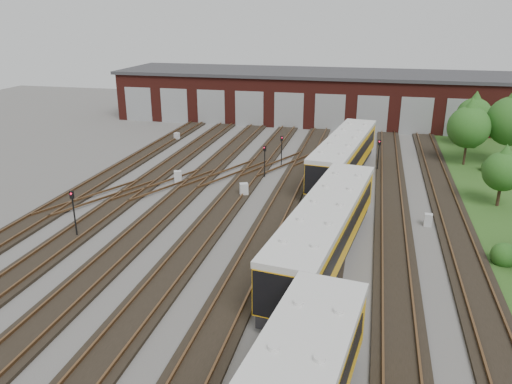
# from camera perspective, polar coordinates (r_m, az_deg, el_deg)

# --- Properties ---
(ground) EXTENTS (120.00, 120.00, 0.00)m
(ground) POSITION_cam_1_polar(r_m,az_deg,el_deg) (30.60, -3.50, -6.53)
(ground) COLOR #474542
(ground) RESTS_ON ground
(track_network) EXTENTS (30.40, 70.00, 0.33)m
(track_network) POSITION_cam_1_polar(r_m,az_deg,el_deg) (31.10, -3.49, -5.85)
(track_network) COLOR black
(track_network) RESTS_ON ground
(maintenance_shed) EXTENTS (51.00, 12.50, 6.35)m
(maintenance_shed) POSITION_cam_1_polar(r_m,az_deg,el_deg) (67.47, 6.36, 10.89)
(maintenance_shed) COLOR #4A1712
(maintenance_shed) RESTS_ON ground
(metro_train) EXTENTS (4.94, 48.08, 3.27)m
(metro_train) POSITION_cam_1_polar(r_m,az_deg,el_deg) (28.53, 7.95, -4.28)
(metro_train) COLOR black
(metro_train) RESTS_ON ground
(signal_mast_0) EXTENTS (0.27, 0.25, 3.15)m
(signal_mast_0) POSITION_cam_1_polar(r_m,az_deg,el_deg) (33.30, -20.14, -1.74)
(signal_mast_0) COLOR black
(signal_mast_0) RESTS_ON ground
(signal_mast_1) EXTENTS (0.26, 0.25, 2.93)m
(signal_mast_1) POSITION_cam_1_polar(r_m,az_deg,el_deg) (46.13, 2.94, 5.12)
(signal_mast_1) COLOR black
(signal_mast_1) RESTS_ON ground
(signal_mast_2) EXTENTS (0.25, 0.24, 2.79)m
(signal_mast_2) POSITION_cam_1_polar(r_m,az_deg,el_deg) (43.14, 1.00, 3.99)
(signal_mast_2) COLOR black
(signal_mast_2) RESTS_ON ground
(signal_mast_3) EXTENTS (0.26, 0.24, 2.88)m
(signal_mast_3) POSITION_cam_1_polar(r_m,az_deg,el_deg) (46.21, 13.86, 4.58)
(signal_mast_3) COLOR black
(signal_mast_3) RESTS_ON ground
(relay_cabinet_0) EXTENTS (0.76, 0.70, 1.03)m
(relay_cabinet_0) POSITION_cam_1_polar(r_m,az_deg,el_deg) (42.55, -8.91, 1.73)
(relay_cabinet_0) COLOR #B0B3B6
(relay_cabinet_0) RESTS_ON ground
(relay_cabinet_1) EXTENTS (0.62, 0.55, 0.88)m
(relay_cabinet_1) POSITION_cam_1_polar(r_m,az_deg,el_deg) (56.97, -9.03, 6.27)
(relay_cabinet_1) COLOR #B0B3B6
(relay_cabinet_1) RESTS_ON ground
(relay_cabinet_2) EXTENTS (0.80, 0.74, 1.06)m
(relay_cabinet_2) POSITION_cam_1_polar(r_m,az_deg,el_deg) (38.89, -1.40, 0.24)
(relay_cabinet_2) COLOR #B0B3B6
(relay_cabinet_2) RESTS_ON ground
(relay_cabinet_3) EXTENTS (0.67, 0.62, 0.91)m
(relay_cabinet_3) POSITION_cam_1_polar(r_m,az_deg,el_deg) (41.50, 11.24, 1.02)
(relay_cabinet_3) COLOR #B0B3B6
(relay_cabinet_3) RESTS_ON ground
(relay_cabinet_4) EXTENTS (0.55, 0.47, 0.86)m
(relay_cabinet_4) POSITION_cam_1_polar(r_m,az_deg,el_deg) (35.50, 19.07, -3.04)
(relay_cabinet_4) COLOR #B0B3B6
(relay_cabinet_4) RESTS_ON ground
(tree_0) EXTENTS (3.84, 3.84, 6.37)m
(tree_0) POSITION_cam_1_polar(r_m,az_deg,el_deg) (50.08, 23.21, 7.34)
(tree_0) COLOR #2F2015
(tree_0) RESTS_ON ground
(tree_1) EXTENTS (3.59, 3.59, 5.96)m
(tree_1) POSITION_cam_1_polar(r_m,az_deg,el_deg) (57.64, 23.70, 8.46)
(tree_1) COLOR #2F2015
(tree_1) RESTS_ON ground
(tree_3) EXTENTS (2.88, 2.88, 4.77)m
(tree_3) POSITION_cam_1_polar(r_m,az_deg,el_deg) (40.25, 26.46, 2.59)
(tree_3) COLOR #2F2015
(tree_3) RESTS_ON ground
(bush_0) EXTENTS (1.48, 1.48, 1.48)m
(bush_0) POSITION_cam_1_polar(r_m,az_deg,el_deg) (31.87, 26.52, -6.15)
(bush_0) COLOR #1E4614
(bush_0) RESTS_ON ground
(bush_1) EXTENTS (1.29, 1.29, 1.29)m
(bush_1) POSITION_cam_1_polar(r_m,az_deg,el_deg) (49.54, 25.12, 2.81)
(bush_1) COLOR #1E4614
(bush_1) RESTS_ON ground
(bush_2) EXTENTS (1.10, 1.10, 1.10)m
(bush_2) POSITION_cam_1_polar(r_m,az_deg,el_deg) (57.88, 23.48, 5.19)
(bush_2) COLOR #1E4614
(bush_2) RESTS_ON ground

